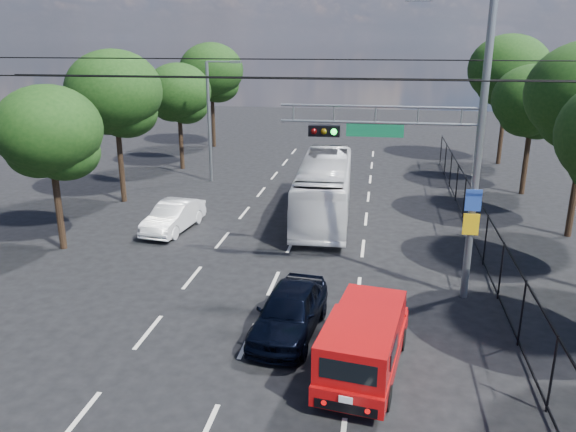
% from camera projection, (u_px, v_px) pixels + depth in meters
% --- Properties ---
extents(lane_markings, '(6.12, 38.00, 0.01)m').
position_uv_depth(lane_markings, '(298.00, 229.00, 25.49)').
color(lane_markings, beige).
rests_on(lane_markings, ground).
extents(signal_mast, '(6.43, 0.39, 9.50)m').
position_uv_depth(signal_mast, '(439.00, 141.00, 17.43)').
color(signal_mast, slate).
rests_on(signal_mast, ground).
extents(streetlight_left, '(2.09, 0.22, 7.08)m').
position_uv_depth(streetlight_left, '(212.00, 116.00, 32.80)').
color(streetlight_left, slate).
rests_on(streetlight_left, ground).
extents(utility_wires, '(22.00, 5.04, 0.74)m').
position_uv_depth(utility_wires, '(276.00, 71.00, 18.44)').
color(utility_wires, black).
rests_on(utility_wires, ground).
extents(fence_right, '(0.06, 34.03, 2.00)m').
position_uv_depth(fence_right, '(481.00, 229.00, 22.28)').
color(fence_right, black).
rests_on(fence_right, ground).
extents(tree_right_d, '(4.32, 4.32, 7.02)m').
position_uv_depth(tree_right_d, '(533.00, 106.00, 29.78)').
color(tree_right_d, black).
rests_on(tree_right_d, ground).
extents(tree_right_e, '(5.28, 5.28, 8.58)m').
position_uv_depth(tree_right_e, '(508.00, 75.00, 36.95)').
color(tree_right_e, black).
rests_on(tree_right_e, ground).
extents(tree_left_b, '(4.08, 4.08, 6.63)m').
position_uv_depth(tree_left_b, '(50.00, 138.00, 21.79)').
color(tree_left_b, black).
rests_on(tree_left_b, ground).
extents(tree_left_c, '(4.80, 4.80, 7.80)m').
position_uv_depth(tree_left_c, '(115.00, 98.00, 28.22)').
color(tree_left_c, black).
rests_on(tree_left_c, ground).
extents(tree_left_d, '(4.20, 4.20, 6.83)m').
position_uv_depth(tree_left_d, '(179.00, 96.00, 35.88)').
color(tree_left_d, black).
rests_on(tree_left_d, ground).
extents(tree_left_e, '(4.92, 4.92, 7.99)m').
position_uv_depth(tree_left_e, '(212.00, 75.00, 43.19)').
color(tree_left_e, black).
rests_on(tree_left_e, ground).
extents(red_pickup, '(2.36, 4.88, 1.75)m').
position_uv_depth(red_pickup, '(364.00, 341.00, 14.25)').
color(red_pickup, black).
rests_on(red_pickup, ground).
extents(navy_hatchback, '(2.11, 4.34, 1.43)m').
position_uv_depth(navy_hatchback, '(290.00, 311.00, 16.31)').
color(navy_hatchback, black).
rests_on(navy_hatchback, ground).
extents(white_bus, '(2.78, 10.15, 2.80)m').
position_uv_depth(white_bus, '(324.00, 188.00, 26.91)').
color(white_bus, white).
rests_on(white_bus, ground).
extents(white_van, '(1.85, 4.11, 1.31)m').
position_uv_depth(white_van, '(174.00, 216.00, 25.14)').
color(white_van, white).
rests_on(white_van, ground).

